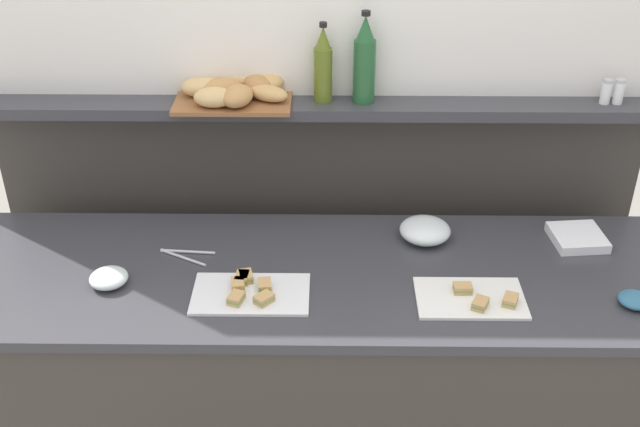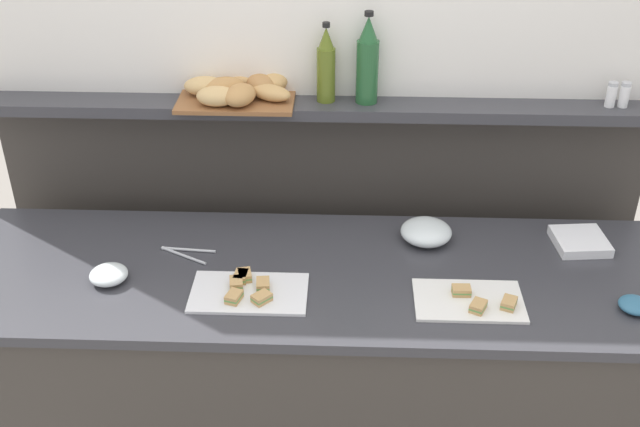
{
  "view_description": "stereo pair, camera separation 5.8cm",
  "coord_description": "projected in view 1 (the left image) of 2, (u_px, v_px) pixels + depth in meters",
  "views": [
    {
      "loc": [
        0.04,
        -2.04,
        2.33
      ],
      "look_at": [
        0.01,
        0.1,
        1.05
      ],
      "focal_mm": 43.61,
      "sensor_mm": 36.0,
      "label": 1
    },
    {
      "loc": [
        0.09,
        -2.04,
        2.33
      ],
      "look_at": [
        0.01,
        0.1,
        1.05
      ],
      "focal_mm": 43.61,
      "sensor_mm": 36.0,
      "label": 2
    }
  ],
  "objects": [
    {
      "name": "buffet_counter",
      "position": [
        317.0,
        376.0,
        2.72
      ],
      "size": [
        2.34,
        0.72,
        0.89
      ],
      "color": "#3D3833",
      "rests_on": "ground_plane"
    },
    {
      "name": "wine_bottle_green",
      "position": [
        364.0,
        62.0,
        2.62
      ],
      "size": [
        0.08,
        0.08,
        0.32
      ],
      "color": "#23562D",
      "rests_on": "back_ledge_unit"
    },
    {
      "name": "sandwich_platter_rear",
      "position": [
        473.0,
        298.0,
        2.36
      ],
      "size": [
        0.33,
        0.21,
        0.04
      ],
      "color": "white",
      "rests_on": "buffet_counter"
    },
    {
      "name": "glass_bowl_large",
      "position": [
        109.0,
        279.0,
        2.42
      ],
      "size": [
        0.12,
        0.12,
        0.05
      ],
      "color": "silver",
      "rests_on": "buffet_counter"
    },
    {
      "name": "back_ledge_unit",
      "position": [
        318.0,
        239.0,
        3.06
      ],
      "size": [
        2.36,
        0.22,
        1.29
      ],
      "color": "#3D3833",
      "rests_on": "ground_plane"
    },
    {
      "name": "bread_basket",
      "position": [
        236.0,
        91.0,
        2.67
      ],
      "size": [
        0.4,
        0.3,
        0.08
      ],
      "color": "brown",
      "rests_on": "back_ledge_unit"
    },
    {
      "name": "olive_oil_bottle",
      "position": [
        323.0,
        66.0,
        2.63
      ],
      "size": [
        0.06,
        0.06,
        0.28
      ],
      "color": "#56661E",
      "rests_on": "back_ledge_unit"
    },
    {
      "name": "sandwich_platter_side",
      "position": [
        250.0,
        292.0,
        2.38
      ],
      "size": [
        0.36,
        0.21,
        0.04
      ],
      "color": "white",
      "rests_on": "buffet_counter"
    },
    {
      "name": "salt_shaker",
      "position": [
        606.0,
        92.0,
        2.65
      ],
      "size": [
        0.03,
        0.03,
        0.09
      ],
      "color": "white",
      "rests_on": "back_ledge_unit"
    },
    {
      "name": "condiment_bowl_teal",
      "position": [
        635.0,
        300.0,
        2.34
      ],
      "size": [
        0.1,
        0.1,
        0.03
      ],
      "primitive_type": "ellipsoid",
      "color": "teal",
      "rests_on": "buffet_counter"
    },
    {
      "name": "napkin_stack",
      "position": [
        577.0,
        237.0,
        2.64
      ],
      "size": [
        0.19,
        0.19,
        0.03
      ],
      "primitive_type": "cube",
      "rotation": [
        0.0,
        0.0,
        0.1
      ],
      "color": "white",
      "rests_on": "buffet_counter"
    },
    {
      "name": "serving_tongs",
      "position": [
        184.0,
        254.0,
        2.57
      ],
      "size": [
        0.19,
        0.1,
        0.01
      ],
      "color": "#B7BABF",
      "rests_on": "buffet_counter"
    },
    {
      "name": "glass_bowl_medium",
      "position": [
        425.0,
        231.0,
        2.64
      ],
      "size": [
        0.17,
        0.17,
        0.07
      ],
      "color": "silver",
      "rests_on": "buffet_counter"
    },
    {
      "name": "pepper_shaker",
      "position": [
        619.0,
        92.0,
        2.65
      ],
      "size": [
        0.03,
        0.03,
        0.09
      ],
      "color": "white",
      "rests_on": "back_ledge_unit"
    },
    {
      "name": "ground_plane",
      "position": [
        319.0,
        358.0,
        3.46
      ],
      "size": [
        12.0,
        12.0,
        0.0
      ],
      "primitive_type": "plane",
      "color": "gray"
    }
  ]
}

